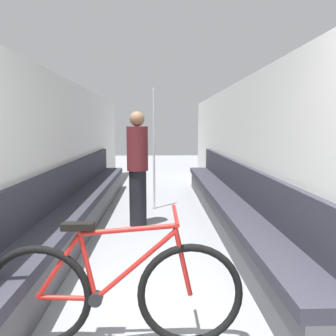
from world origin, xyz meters
The scene contains 7 objects.
wall_left centered at (-1.29, 3.55, 1.04)m, with size 0.10×10.31×2.09m, color silver.
wall_right centered at (1.29, 3.55, 1.04)m, with size 0.10×10.31×2.09m, color silver.
bench_seat_row_left centered at (-1.05, 3.55, 0.30)m, with size 0.44×6.03×0.91m.
bench_seat_row_right centered at (1.05, 3.55, 0.30)m, with size 0.44×6.03×0.91m.
bicycle centered at (-0.24, 0.91, 0.37)m, with size 1.66×0.46×0.89m.
grab_pole_near centered at (-0.03, 4.52, 1.01)m, with size 0.08×0.08×2.07m.
passenger_standing centered at (-0.25, 3.54, 0.84)m, with size 0.30×0.30×1.63m.
Camera 1 is at (0.05, -1.08, 1.43)m, focal length 35.00 mm.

